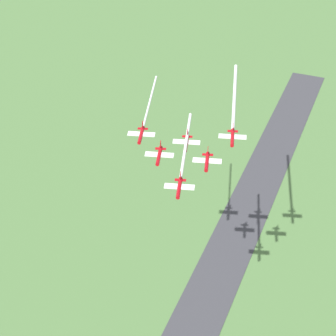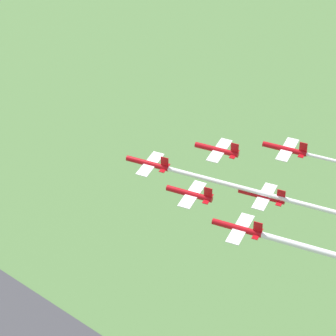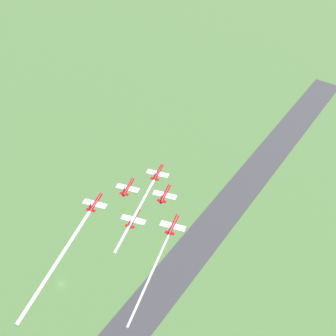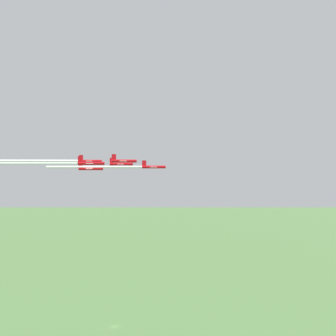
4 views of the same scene
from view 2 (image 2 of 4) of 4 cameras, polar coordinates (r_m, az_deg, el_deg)
name	(u,v)px [view 2 (image 2 of 4)]	position (r m, az deg, el deg)	size (l,w,h in m)	color
jet_0	(149,164)	(187.38, -1.36, 0.32)	(10.16, 10.84, 3.63)	#B20C14
jet_1	(191,194)	(175.88, 1.66, -1.88)	(10.16, 10.84, 3.63)	#B20C14
jet_2	(218,150)	(187.70, 3.63, 1.30)	(10.16, 10.84, 3.63)	#B20C14
jet_3	(239,228)	(165.17, 5.11, -4.33)	(10.16, 10.84, 3.63)	#B20C14
jet_4	(263,196)	(179.82, 6.86, -2.02)	(10.16, 10.84, 3.63)	#B20C14
jet_5	(286,149)	(191.54, 8.48, 1.35)	(10.16, 10.84, 3.63)	#B20C14
smoke_trail_0	(254,191)	(179.88, 6.20, -1.67)	(2.37, 42.36, 1.09)	white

